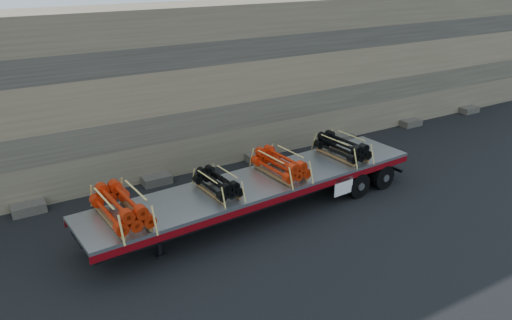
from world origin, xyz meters
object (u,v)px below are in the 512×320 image
Objects in this scene: bundle_front at (121,208)px; bundle_rear at (342,148)px; bundle_midfront at (218,184)px; bundle_midrear at (280,165)px; trailer at (259,197)px.

bundle_front is 9.23m from bundle_rear.
bundle_midfront is 5.83m from bundle_rear.
bundle_front reaches higher than bundle_midfront.
bundle_midrear reaches higher than bundle_midfront.
bundle_rear is at bearing -0.00° from bundle_midrear.
bundle_midrear is at bearing 180.00° from bundle_rear.
bundle_front is at bearing -180.00° from bundle_midrear.
trailer is 7.02× the size of bundle_midfront.
bundle_midrear is (2.69, 0.18, 0.06)m from bundle_midfront.
trailer is 5.92× the size of bundle_midrear.
bundle_midfront is (-1.74, -0.12, 0.99)m from trailer.
bundle_rear is at bearing 0.00° from trailer.
bundle_rear is (5.82, 0.39, 0.06)m from bundle_midfront.
bundle_front is 1.09× the size of bundle_midrear.
bundle_midfront is 2.69m from bundle_midrear.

